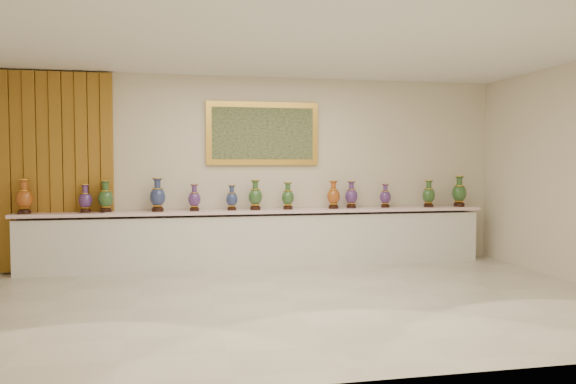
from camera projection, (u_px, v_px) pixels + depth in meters
name	position (u px, v px, depth m)	size (l,w,h in m)	color
ground	(289.00, 301.00, 6.63)	(8.00, 8.00, 0.00)	beige
room	(92.00, 165.00, 8.43)	(8.00, 8.00, 8.00)	beige
counter	(260.00, 239.00, 8.83)	(7.28, 0.48, 0.90)	white
vase_0	(24.00, 198.00, 8.07)	(0.25, 0.25, 0.50)	black
vase_1	(85.00, 200.00, 8.27)	(0.21, 0.21, 0.42)	black
vase_2	(106.00, 198.00, 8.31)	(0.23, 0.23, 0.47)	black
vase_3	(158.00, 196.00, 8.46)	(0.31, 0.31, 0.51)	black
vase_4	(194.00, 199.00, 8.56)	(0.23, 0.23, 0.41)	black
vase_5	(232.00, 199.00, 8.69)	(0.23, 0.23, 0.39)	black
vase_6	(255.00, 196.00, 8.75)	(0.25, 0.25, 0.47)	black
vase_7	(288.00, 197.00, 8.85)	(0.23, 0.23, 0.43)	black
vase_8	(333.00, 196.00, 8.98)	(0.27, 0.27, 0.45)	black
vase_9	(351.00, 196.00, 9.11)	(0.26, 0.26, 0.44)	black
vase_10	(385.00, 197.00, 9.21)	(0.20, 0.20, 0.39)	black
vase_11	(429.00, 195.00, 9.29)	(0.26, 0.26, 0.45)	black
vase_12	(459.00, 193.00, 9.41)	(0.28, 0.28, 0.52)	black
label_card	(108.00, 213.00, 8.21)	(0.10, 0.06, 0.00)	white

